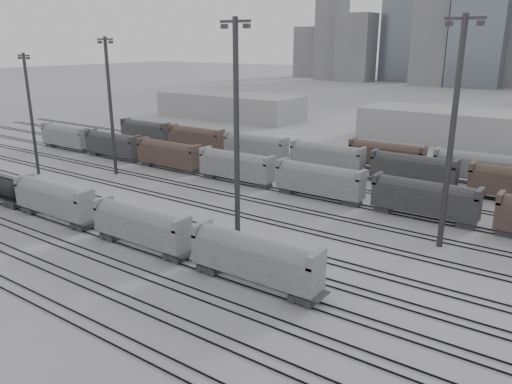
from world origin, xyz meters
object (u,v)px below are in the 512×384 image
Objects in this scene: light_mast_c at (236,126)px; hopper_car_a at (54,198)px; hopper_car_b at (141,224)px; light_mast_a at (31,112)px; hopper_car_c at (255,257)px.

hopper_car_a is at bearing -157.95° from light_mast_c.
hopper_car_b is 0.64× the size of light_mast_a.
hopper_car_b is 46.86m from light_mast_a.
light_mast_a is at bearing 167.49° from hopper_car_c.
light_mast_a is 51.26m from light_mast_c.
light_mast_a is 0.83× the size of light_mast_c.
hopper_car_c is at bearing -45.53° from light_mast_c.
hopper_car_a is 0.55× the size of light_mast_c.
light_mast_a is (-43.98, 13.54, 8.85)m from hopper_car_b.
light_mast_c is (25.08, 10.16, 11.25)m from hopper_car_a.
light_mast_a is at bearing 152.49° from hopper_car_a.
hopper_car_c is 0.66× the size of light_mast_a.
light_mast_a reaches higher than hopper_car_a.
light_mast_c reaches higher than light_mast_a.
hopper_car_c reaches higher than hopper_car_b.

